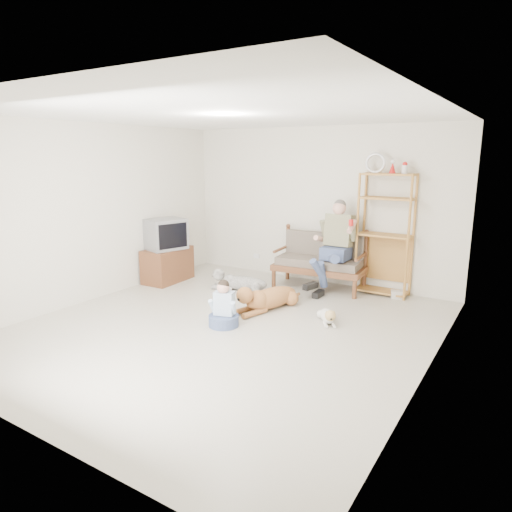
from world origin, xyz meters
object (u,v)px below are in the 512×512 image
Objects in this scene: loveseat at (321,260)px; tv_stand at (167,265)px; golden_retriever at (266,298)px; etagere at (385,234)px.

loveseat is 1.69× the size of tv_stand.
tv_stand is at bearing -173.53° from golden_retriever.
loveseat is at bearing 98.31° from golden_retriever.
loveseat reaches higher than tv_stand.
loveseat is 2.72m from tv_stand.
etagere is (1.00, 0.18, 0.51)m from loveseat.
golden_retriever is (-1.20, -1.65, -0.83)m from etagere.
golden_retriever is at bearing -102.79° from loveseat.
tv_stand is at bearing -160.13° from etagere.
tv_stand reaches higher than golden_retriever.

